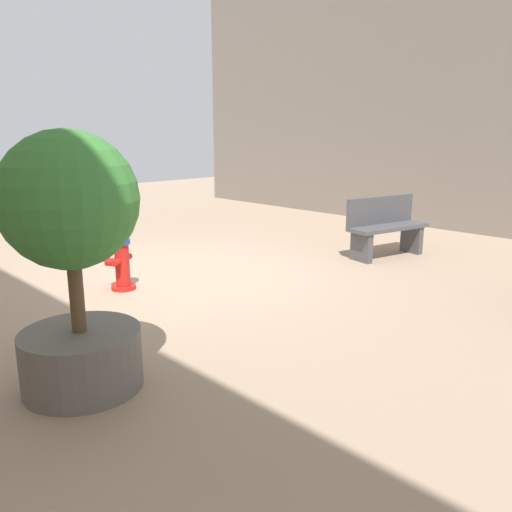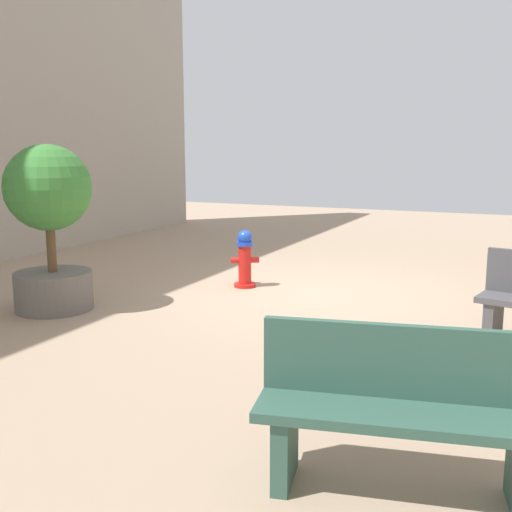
% 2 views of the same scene
% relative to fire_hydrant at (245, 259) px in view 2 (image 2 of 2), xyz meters
% --- Properties ---
extents(ground_plane, '(23.40, 23.40, 0.00)m').
position_rel_fire_hydrant_xyz_m(ground_plane, '(-1.04, 0.02, -0.41)').
color(ground_plane, tan).
extents(fire_hydrant, '(0.39, 0.37, 0.81)m').
position_rel_fire_hydrant_xyz_m(fire_hydrant, '(0.00, 0.00, 0.00)').
color(fire_hydrant, red).
rests_on(fire_hydrant, ground_plane).
extents(bench_far, '(1.68, 0.76, 0.95)m').
position_rel_fire_hydrant_xyz_m(bench_far, '(-3.07, 4.38, 0.09)').
color(bench_far, '#33594C').
rests_on(bench_far, ground_plane).
extents(planter_tree, '(1.03, 1.03, 2.00)m').
position_rel_fire_hydrant_xyz_m(planter_tree, '(1.58, 2.09, 0.74)').
color(planter_tree, slate).
rests_on(planter_tree, ground_plane).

